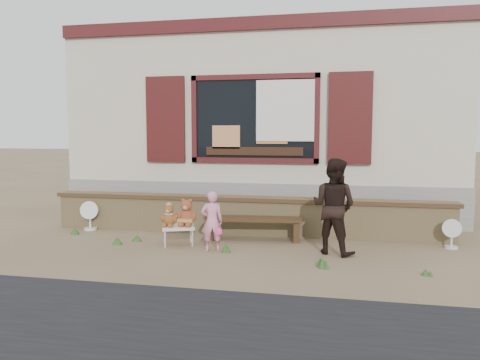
% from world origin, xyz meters
% --- Properties ---
extents(ground, '(80.00, 80.00, 0.00)m').
position_xyz_m(ground, '(0.00, 0.00, 0.00)').
color(ground, brown).
rests_on(ground, ground).
extents(shopfront, '(8.04, 5.13, 4.00)m').
position_xyz_m(shopfront, '(0.00, 4.49, 2.00)').
color(shopfront, '#C0B79B').
rests_on(shopfront, ground).
extents(brick_wall, '(7.10, 0.36, 0.67)m').
position_xyz_m(brick_wall, '(0.00, 1.00, 0.34)').
color(brick_wall, tan).
rests_on(brick_wall, ground).
extents(bench, '(1.54, 0.43, 0.39)m').
position_xyz_m(bench, '(0.29, 0.55, 0.28)').
color(bench, '#342212').
rests_on(bench, ground).
extents(folding_chair, '(0.63, 0.60, 0.31)m').
position_xyz_m(folding_chair, '(-0.88, -0.01, 0.28)').
color(folding_chair, silver).
rests_on(folding_chair, ground).
extents(teddy_bear_left, '(0.33, 0.31, 0.37)m').
position_xyz_m(teddy_bear_left, '(-1.01, -0.06, 0.49)').
color(teddy_bear_left, brown).
rests_on(teddy_bear_left, folding_chair).
extents(teddy_bear_right, '(0.41, 0.38, 0.44)m').
position_xyz_m(teddy_bear_right, '(-0.75, 0.04, 0.53)').
color(teddy_bear_right, brown).
rests_on(teddy_bear_right, folding_chair).
extents(child, '(0.38, 0.31, 0.91)m').
position_xyz_m(child, '(-0.25, -0.27, 0.46)').
color(child, pink).
rests_on(child, ground).
extents(adult, '(0.85, 0.78, 1.41)m').
position_xyz_m(adult, '(1.54, -0.05, 0.71)').
color(adult, black).
rests_on(adult, ground).
extents(fan_left, '(0.34, 0.23, 0.54)m').
position_xyz_m(fan_left, '(-2.86, 0.77, 0.27)').
color(fan_left, silver).
rests_on(fan_left, ground).
extents(fan_right, '(0.30, 0.19, 0.46)m').
position_xyz_m(fan_right, '(3.34, 0.63, 0.23)').
color(fan_right, silver).
rests_on(fan_right, ground).
extents(grass_tufts, '(5.78, 1.45, 0.15)m').
position_xyz_m(grass_tufts, '(-0.62, -0.26, 0.06)').
color(grass_tufts, '#2F5321').
rests_on(grass_tufts, ground).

